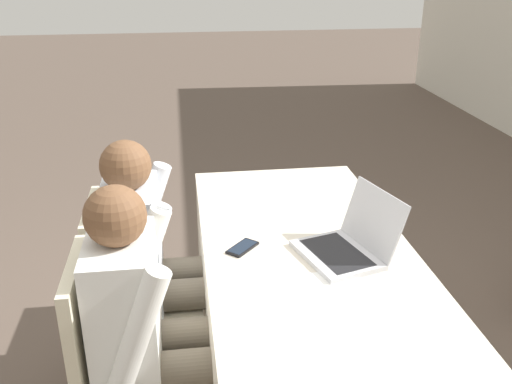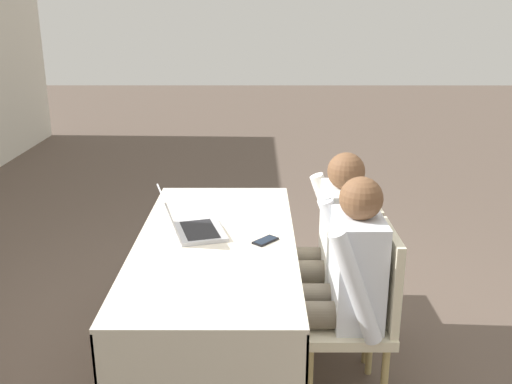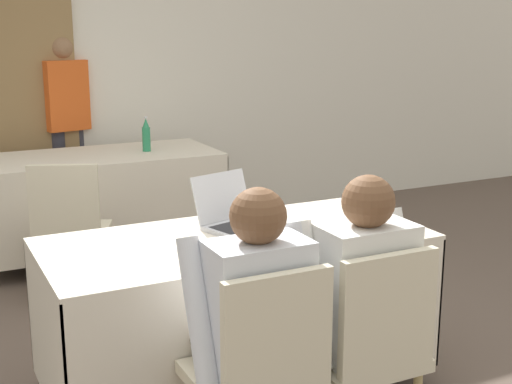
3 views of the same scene
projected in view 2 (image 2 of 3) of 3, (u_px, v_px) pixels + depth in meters
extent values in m
plane|color=brown|center=(219.00, 367.00, 3.12)|extent=(24.00, 24.00, 0.00)
cube|color=beige|center=(216.00, 241.00, 2.89)|extent=(1.72, 0.80, 0.02)
cube|color=beige|center=(293.00, 297.00, 2.99)|extent=(1.72, 0.01, 0.62)
cube|color=beige|center=(142.00, 297.00, 2.99)|extent=(1.72, 0.01, 0.62)
cube|color=beige|center=(226.00, 236.00, 3.80)|extent=(0.01, 0.80, 0.62)
cylinder|color=#333333|center=(219.00, 358.00, 3.10)|extent=(0.06, 0.06, 0.12)
cube|color=#B7B7BC|center=(200.00, 231.00, 2.95)|extent=(0.37, 0.32, 0.02)
cube|color=black|center=(199.00, 229.00, 2.95)|extent=(0.31, 0.24, 0.00)
cube|color=#B7B7BC|center=(169.00, 213.00, 2.88)|extent=(0.32, 0.16, 0.22)
cube|color=black|center=(169.00, 213.00, 2.88)|extent=(0.29, 0.14, 0.19)
cube|color=black|center=(265.00, 241.00, 2.85)|extent=(0.14, 0.14, 0.01)
cube|color=#192333|center=(265.00, 240.00, 2.85)|extent=(0.13, 0.12, 0.00)
cube|color=white|center=(223.00, 219.00, 3.15)|extent=(0.22, 0.30, 0.00)
cylinder|color=tan|center=(303.00, 341.00, 3.01)|extent=(0.04, 0.04, 0.39)
cylinder|color=tan|center=(309.00, 383.00, 2.67)|extent=(0.04, 0.04, 0.39)
cylinder|color=tan|center=(370.00, 341.00, 3.01)|extent=(0.04, 0.04, 0.39)
cylinder|color=tan|center=(384.00, 383.00, 2.67)|extent=(0.04, 0.04, 0.39)
cube|color=beige|center=(343.00, 322.00, 2.77)|extent=(0.44, 0.44, 0.05)
cube|color=beige|center=(388.00, 276.00, 2.70)|extent=(0.40, 0.04, 0.45)
cylinder|color=tan|center=(298.00, 300.00, 3.44)|extent=(0.04, 0.04, 0.39)
cylinder|color=tan|center=(302.00, 331.00, 3.10)|extent=(0.04, 0.04, 0.39)
cylinder|color=tan|center=(356.00, 300.00, 3.44)|extent=(0.04, 0.04, 0.39)
cylinder|color=tan|center=(366.00, 331.00, 3.10)|extent=(0.04, 0.04, 0.39)
cube|color=beige|center=(332.00, 280.00, 3.20)|extent=(0.44, 0.44, 0.05)
cube|color=beige|center=(370.00, 239.00, 3.13)|extent=(0.40, 0.04, 0.45)
cylinder|color=#665B4C|center=(316.00, 297.00, 2.83)|extent=(0.13, 0.42, 0.13)
cylinder|color=#665B4C|center=(319.00, 315.00, 2.66)|extent=(0.13, 0.42, 0.13)
cylinder|color=#665B4C|center=(279.00, 346.00, 2.92)|extent=(0.10, 0.10, 0.44)
cylinder|color=#665B4C|center=(280.00, 367.00, 2.75)|extent=(0.10, 0.10, 0.44)
cube|color=silver|center=(357.00, 269.00, 2.68)|extent=(0.36, 0.22, 0.52)
cylinder|color=silver|center=(342.00, 249.00, 2.88)|extent=(0.08, 0.26, 0.54)
cylinder|color=silver|center=(356.00, 288.00, 2.48)|extent=(0.08, 0.26, 0.54)
sphere|color=brown|center=(361.00, 198.00, 2.58)|extent=(0.20, 0.20, 0.20)
cylinder|color=#665B4C|center=(308.00, 258.00, 3.26)|extent=(0.13, 0.42, 0.13)
cylinder|color=#665B4C|center=(311.00, 272.00, 3.09)|extent=(0.13, 0.42, 0.13)
cylinder|color=#665B4C|center=(276.00, 303.00, 3.35)|extent=(0.10, 0.10, 0.44)
cylinder|color=#665B4C|center=(277.00, 319.00, 3.18)|extent=(0.10, 0.10, 0.44)
cube|color=white|center=(343.00, 233.00, 3.12)|extent=(0.36, 0.22, 0.52)
cylinder|color=white|center=(331.00, 218.00, 3.31)|extent=(0.08, 0.26, 0.54)
cylinder|color=white|center=(341.00, 247.00, 2.91)|extent=(0.08, 0.26, 0.54)
sphere|color=brown|center=(346.00, 171.00, 3.01)|extent=(0.20, 0.20, 0.20)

